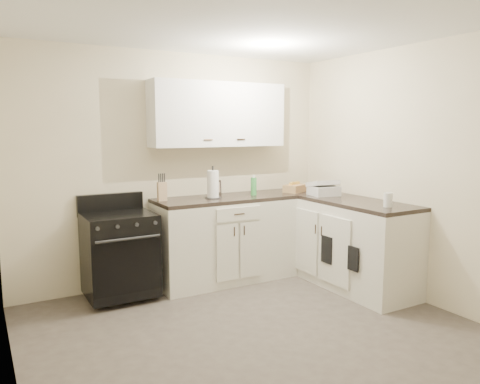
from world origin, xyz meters
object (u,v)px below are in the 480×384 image
stove (120,254)px  countertop_grill (324,191)px  knife_block (162,191)px  paper_towel (213,184)px  wicker_basket (295,188)px

stove → countertop_grill: countertop_grill is taller
knife_block → countertop_grill: bearing=-10.7°
paper_towel → wicker_basket: bearing=-1.6°
stove → paper_towel: size_ratio=2.69×
stove → knife_block: bearing=12.6°
wicker_basket → stove: bearing=179.3°
paper_towel → countertop_grill: (1.19, -0.42, -0.10)m
paper_towel → countertop_grill: paper_towel is taller
knife_block → paper_towel: 0.55m
stove → paper_towel: (1.03, 0.01, 0.63)m
paper_towel → wicker_basket: 1.07m
stove → paper_towel: bearing=0.3°
knife_block → stove: bearing=-161.3°
knife_block → paper_towel: paper_towel is taller
knife_block → countertop_grill: (1.73, -0.52, -0.04)m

